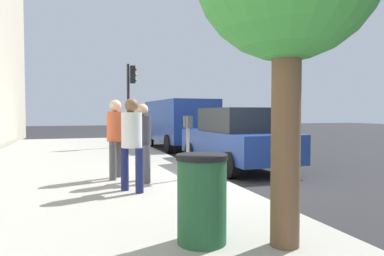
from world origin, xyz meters
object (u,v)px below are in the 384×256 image
Objects in this scene: parked_van_far at (179,121)px; traffic_signal at (131,91)px; parked_sedan_near at (236,138)px; pedestrian_at_meter at (143,137)px; trash_bin at (202,198)px; parking_officer at (116,132)px; parking_meter at (188,134)px; pedestrian_bystander at (132,137)px.

traffic_signal reaches higher than parked_van_far.
traffic_signal is at bearing 19.31° from parked_sedan_near.
parked_sedan_near is at bearing 14.34° from pedestrian_at_meter.
traffic_signal is at bearing -4.68° from trash_bin.
parking_officer is 8.29m from parked_van_far.
parked_sedan_near reaches higher than parking_meter.
trash_bin is at bearing 151.21° from parked_sedan_near.
parking_officer is (1.46, 0.14, 0.02)m from pedestrian_bystander.
parking_meter is at bearing -3.47° from pedestrian_bystander.
traffic_signal is 3.56× the size of trash_bin.
parked_sedan_near is at bearing -179.98° from parked_van_far.
trash_bin is (-3.75, 0.01, -0.46)m from pedestrian_at_meter.
parking_meter is at bearing -15.13° from pedestrian_at_meter.
pedestrian_at_meter is at bearing 122.02° from parked_sedan_near.
pedestrian_bystander reaches higher than parking_meter.
parked_van_far is (6.09, 0.00, 0.36)m from parked_sedan_near.
traffic_signal reaches higher than pedestrian_at_meter.
pedestrian_at_meter is 0.32× the size of parked_van_far.
traffic_signal is (6.17, 2.16, 1.68)m from parked_sedan_near.
pedestrian_at_meter is 0.46× the size of traffic_signal.
parked_sedan_near is 0.85× the size of parked_van_far.
parking_meter is 2.85m from parked_sedan_near.
trash_bin is at bearing 165.14° from parked_van_far.
pedestrian_bystander is at bearing 6.96° from trash_bin.
parked_van_far is at bearing -14.67° from parking_meter.
parked_van_far is (7.45, -3.62, 0.06)m from parking_officer.
parked_sedan_near is at bearing 2.23° from pedestrian_bystander.
trash_bin is at bearing 175.32° from traffic_signal.
pedestrian_at_meter is (-0.05, 1.03, -0.05)m from parking_meter.
pedestrian_bystander is 4.49m from parked_sedan_near.
parking_meter is at bearing 7.16° from parking_officer.
pedestrian_bystander is 2.95m from trash_bin.
pedestrian_at_meter reaches higher than parked_sedan_near.
parked_van_far reaches higher than trash_bin.
parked_sedan_near is at bearing -160.69° from traffic_signal.
parking_officer is at bearing 112.48° from pedestrian_at_meter.
parked_van_far is (8.91, -3.48, 0.08)m from pedestrian_bystander.
parked_van_far is (8.00, -2.10, 0.09)m from parking_meter.
parked_sedan_near is (1.91, -2.10, -0.27)m from parking_meter.
parking_meter is 1.03m from pedestrian_at_meter.
traffic_signal is at bearing 105.88° from parking_officer.
parking_meter is at bearing 165.33° from parked_van_far.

